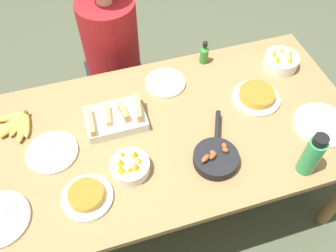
{
  "coord_description": "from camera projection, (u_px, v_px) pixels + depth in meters",
  "views": [
    {
      "loc": [
        -0.3,
        -0.98,
        2.1
      ],
      "look_at": [
        0.0,
        0.0,
        0.77
      ],
      "focal_mm": 38.0,
      "sensor_mm": 36.0,
      "label": 1
    }
  ],
  "objects": [
    {
      "name": "ground_plane",
      "position": [
        168.0,
        198.0,
        2.29
      ],
      "size": [
        14.0,
        14.0,
        0.0
      ],
      "primitive_type": "plane",
      "color": "#474C38"
    },
    {
      "name": "dining_table",
      "position": [
        168.0,
        140.0,
        1.77
      ],
      "size": [
        1.86,
        0.95,
        0.74
      ],
      "color": "olive",
      "rests_on": "ground_plane"
    },
    {
      "name": "banana_bunch",
      "position": [
        17.0,
        124.0,
        1.71
      ],
      "size": [
        0.18,
        0.19,
        0.04
      ],
      "color": "gold",
      "rests_on": "dining_table"
    },
    {
      "name": "melon_tray",
      "position": [
        116.0,
        118.0,
        1.71
      ],
      "size": [
        0.28,
        0.2,
        0.1
      ],
      "color": "silver",
      "rests_on": "dining_table"
    },
    {
      "name": "skillet",
      "position": [
        216.0,
        157.0,
        1.58
      ],
      "size": [
        0.22,
        0.35,
        0.08
      ],
      "rotation": [
        0.0,
        0.0,
        1.15
      ],
      "color": "black",
      "rests_on": "dining_table"
    },
    {
      "name": "frittata_plate_center",
      "position": [
        256.0,
        96.0,
        1.81
      ],
      "size": [
        0.24,
        0.24,
        0.05
      ],
      "color": "silver",
      "rests_on": "dining_table"
    },
    {
      "name": "frittata_plate_side",
      "position": [
        87.0,
        196.0,
        1.47
      ],
      "size": [
        0.22,
        0.22,
        0.05
      ],
      "color": "silver",
      "rests_on": "dining_table"
    },
    {
      "name": "empty_plate_near_front",
      "position": [
        52.0,
        152.0,
        1.62
      ],
      "size": [
        0.23,
        0.23,
        0.02
      ],
      "color": "silver",
      "rests_on": "dining_table"
    },
    {
      "name": "empty_plate_far_left",
      "position": [
        322.0,
        125.0,
        1.72
      ],
      "size": [
        0.27,
        0.27,
        0.02
      ],
      "color": "silver",
      "rests_on": "dining_table"
    },
    {
      "name": "empty_plate_mid_edge",
      "position": [
        165.0,
        83.0,
        1.89
      ],
      "size": [
        0.21,
        0.21,
        0.02
      ],
      "color": "silver",
      "rests_on": "dining_table"
    },
    {
      "name": "fruit_bowl_mango",
      "position": [
        281.0,
        61.0,
        1.95
      ],
      "size": [
        0.19,
        0.19,
        0.12
      ],
      "color": "silver",
      "rests_on": "dining_table"
    },
    {
      "name": "fruit_bowl_citrus",
      "position": [
        130.0,
        166.0,
        1.54
      ],
      "size": [
        0.17,
        0.17,
        0.11
      ],
      "color": "silver",
      "rests_on": "dining_table"
    },
    {
      "name": "water_bottle",
      "position": [
        312.0,
        155.0,
        1.49
      ],
      "size": [
        0.08,
        0.08,
        0.24
      ],
      "color": "#2D9351",
      "rests_on": "dining_table"
    },
    {
      "name": "hot_sauce_bottle",
      "position": [
        204.0,
        54.0,
        1.95
      ],
      "size": [
        0.05,
        0.05,
        0.14
      ],
      "color": "#337F2D",
      "rests_on": "dining_table"
    },
    {
      "name": "person_figure",
      "position": [
        115.0,
        67.0,
        2.3
      ],
      "size": [
        0.37,
        0.37,
        1.24
      ],
      "color": "black",
      "rests_on": "ground_plane"
    }
  ]
}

